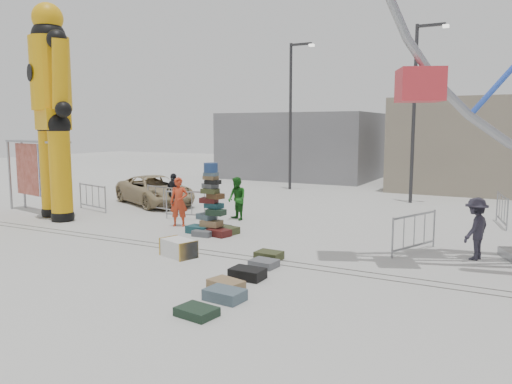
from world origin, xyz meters
The scene contains 26 objects.
ground centered at (0.00, 0.00, 0.00)m, with size 90.00×90.00×0.00m, color #9E9E99.
track_line_near centered at (0.00, 0.60, 0.00)m, with size 40.00×0.04×0.01m, color #47443F.
track_line_far centered at (0.00, 1.00, 0.00)m, with size 40.00×0.04×0.01m, color #47443F.
building_left centered at (-6.00, 22.00, 2.20)m, with size 10.00×8.00×4.40m, color gray.
lamp_post_right centered at (3.09, 13.00, 4.48)m, with size 1.41×0.25×8.00m.
lamp_post_left centered at (-3.91, 15.00, 4.48)m, with size 1.41×0.25×8.00m.
suitcase_tower centered at (-1.40, 2.97, 0.65)m, with size 1.66×1.45×2.32m.
crash_test_dummy centered at (-8.10, 2.49, 4.32)m, with size 3.19×1.80×8.20m.
banner_scaffold centered at (-9.69, 3.00, 2.21)m, with size 4.11×1.51×2.94m.
steamer_trunk centered at (-0.60, 0.08, 0.23)m, with size 0.99×0.57×0.46m, color silver.
row_case_0 centered at (1.69, 0.95, 0.11)m, with size 0.67×0.52×0.22m, color #383F1F.
row_case_1 centered at (1.90, 0.24, 0.09)m, with size 0.65×0.53×0.19m, color #5B5E63.
row_case_2 centered at (2.00, -0.80, 0.12)m, with size 0.78×0.53×0.25m, color black.
row_case_3 centered at (1.93, -1.63, 0.09)m, with size 0.76×0.49×0.19m, color olive.
row_case_4 centered at (2.30, -2.27, 0.12)m, with size 0.79×0.54×0.23m, color #495D69.
row_case_5 centered at (2.29, -3.24, 0.08)m, with size 0.72×0.53×0.17m, color #1A2F20.
barricade_dummy_a centered at (-8.33, 4.50, 0.55)m, with size 2.00×0.10×1.10m, color gray, non-canonical shape.
barricade_dummy_b centered at (-5.30, 5.40, 0.55)m, with size 2.00×0.10×1.10m, color gray, non-canonical shape.
barricade_dummy_c centered at (-3.46, 4.75, 0.55)m, with size 2.00×0.10×1.10m, color gray, non-canonical shape.
barricade_wheel_front centered at (4.91, 3.52, 0.55)m, with size 2.00×0.10×1.10m, color gray, non-canonical shape.
barricade_wheel_back centered at (6.92, 8.96, 0.55)m, with size 2.00×0.10×1.10m, color gray, non-canonical shape.
pedestrian_red centered at (-3.10, 3.48, 0.86)m, with size 0.63×0.41×1.73m, color #BB361A.
pedestrian_green centered at (-1.92, 5.49, 0.81)m, with size 0.78×0.61×1.62m, color #175B16.
pedestrian_black centered at (-5.23, 5.97, 0.79)m, with size 0.93×0.39×1.58m, color black.
pedestrian_grey centered at (6.46, 3.52, 0.82)m, with size 1.06×0.61×1.64m, color #24222E.
parked_suv centered at (-7.11, 7.04, 0.65)m, with size 2.14×4.65×1.29m, color tan.
Camera 1 is at (7.39, -10.52, 3.45)m, focal length 35.00 mm.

